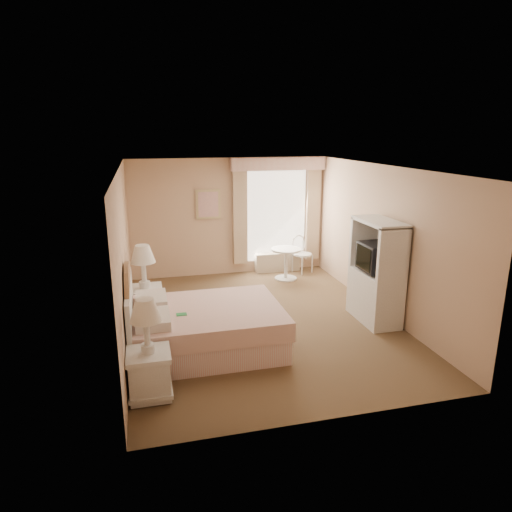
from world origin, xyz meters
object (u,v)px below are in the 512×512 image
object	(u,v)px
cafe_chair	(301,251)
round_table	(286,259)
nightstand_near	(149,362)
bed	(199,327)
armoire	(376,280)
nightstand_far	(145,296)

from	to	relation	value
cafe_chair	round_table	bearing A→B (deg)	-163.23
nightstand_near	cafe_chair	bearing A→B (deg)	51.67
round_table	cafe_chair	world-z (taller)	cafe_chair
bed	nightstand_near	distance (m)	1.30
cafe_chair	armoire	bearing A→B (deg)	-108.08
bed	nightstand_near	bearing A→B (deg)	-123.76
round_table	cafe_chair	bearing A→B (deg)	40.35
bed	nightstand_far	xyz separation A→B (m)	(-0.72, 1.10, 0.14)
nightstand_near	armoire	size ratio (longest dim) A/B	0.72
bed	nightstand_far	distance (m)	1.32
cafe_chair	nightstand_far	bearing A→B (deg)	-171.74
nightstand_far	cafe_chair	bearing A→B (deg)	31.84
nightstand_far	round_table	world-z (taller)	nightstand_far
nightstand_far	cafe_chair	distance (m)	3.98
bed	nightstand_far	world-z (taller)	bed
nightstand_far	round_table	bearing A→B (deg)	30.28
armoire	nightstand_far	bearing A→B (deg)	168.50
nightstand_far	armoire	distance (m)	3.73
cafe_chair	bed	bearing A→B (deg)	-153.33
nightstand_far	armoire	world-z (taller)	armoire
bed	cafe_chair	xyz separation A→B (m)	(2.66, 3.20, 0.13)
nightstand_near	round_table	world-z (taller)	nightstand_near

